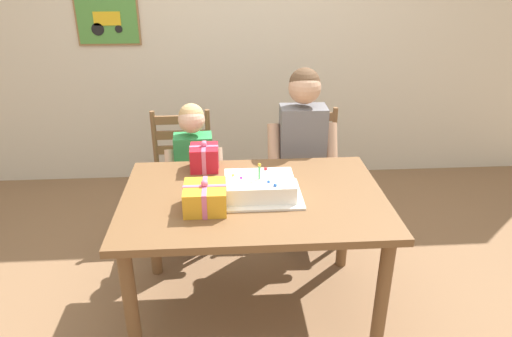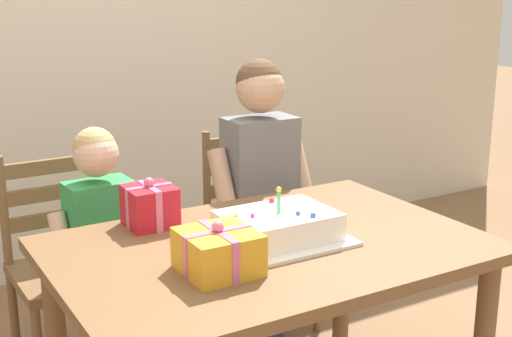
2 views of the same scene
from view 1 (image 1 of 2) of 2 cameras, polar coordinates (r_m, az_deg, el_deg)
The scene contains 10 objects.
ground_plane at distance 2.92m, azimuth -0.27°, elevation -16.48°, with size 20.00×20.00×0.00m, color #846042.
back_wall at distance 4.14m, azimuth -2.09°, elevation 16.10°, with size 6.40×0.11×2.60m.
dining_table at distance 2.53m, azimuth -0.30°, elevation -5.26°, with size 1.39×0.94×0.76m.
birthday_cake at distance 2.46m, azimuth 0.43°, elevation -2.33°, with size 0.44×0.34×0.19m.
gift_box_red_large at distance 2.34m, azimuth -6.18°, elevation -3.49°, with size 0.21×0.22×0.16m.
gift_box_beside_cake at distance 2.77m, azimuth -6.27°, elevation 1.33°, with size 0.17×0.17×0.18m.
chair_left at distance 3.37m, azimuth -8.87°, elevation -1.16°, with size 0.43×0.43×0.92m.
chair_right at distance 3.40m, azimuth 6.44°, elevation -0.72°, with size 0.43×0.43×0.92m.
child_older at distance 3.11m, azimuth 5.62°, elevation 3.00°, with size 0.46×0.26×1.28m.
child_younger at distance 3.13m, azimuth -7.49°, elevation 0.41°, with size 0.39×0.23×1.06m.
Camera 1 is at (-0.13, -2.19, 1.92)m, focal length 33.03 mm.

